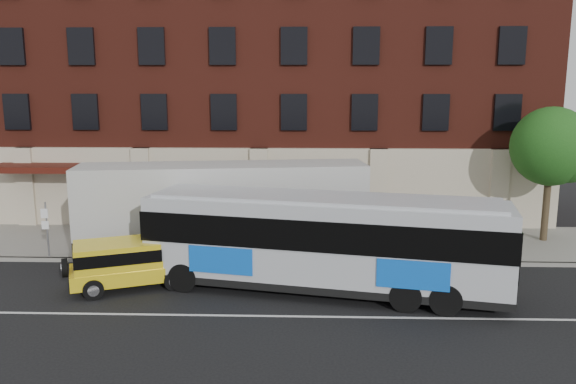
{
  "coord_description": "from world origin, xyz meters",
  "views": [
    {
      "loc": [
        2.38,
        -16.93,
        7.41
      ],
      "look_at": [
        1.66,
        5.5,
        3.13
      ],
      "focal_mm": 35.93,
      "sensor_mm": 36.0,
      "label": 1
    }
  ],
  "objects_px": {
    "sign_pole": "(46,227)",
    "shipping_container": "(224,212)",
    "street_tree": "(552,150)",
    "city_bus": "(324,239)",
    "yellow_suv": "(125,261)"
  },
  "relations": [
    {
      "from": "sign_pole",
      "to": "shipping_container",
      "type": "xyz_separation_m",
      "value": [
        7.36,
        0.77,
        0.54
      ]
    },
    {
      "from": "sign_pole",
      "to": "street_tree",
      "type": "height_order",
      "value": "street_tree"
    },
    {
      "from": "street_tree",
      "to": "city_bus",
      "type": "height_order",
      "value": "street_tree"
    },
    {
      "from": "city_bus",
      "to": "yellow_suv",
      "type": "bearing_deg",
      "value": 178.6
    },
    {
      "from": "street_tree",
      "to": "city_bus",
      "type": "relative_size",
      "value": 0.47
    },
    {
      "from": "yellow_suv",
      "to": "shipping_container",
      "type": "bearing_deg",
      "value": 52.11
    },
    {
      "from": "yellow_suv",
      "to": "sign_pole",
      "type": "bearing_deg",
      "value": 143.7
    },
    {
      "from": "yellow_suv",
      "to": "city_bus",
      "type": "bearing_deg",
      "value": -1.4
    },
    {
      "from": "sign_pole",
      "to": "city_bus",
      "type": "height_order",
      "value": "city_bus"
    },
    {
      "from": "sign_pole",
      "to": "shipping_container",
      "type": "height_order",
      "value": "shipping_container"
    },
    {
      "from": "street_tree",
      "to": "yellow_suv",
      "type": "height_order",
      "value": "street_tree"
    },
    {
      "from": "shipping_container",
      "to": "city_bus",
      "type": "bearing_deg",
      "value": -44.67
    },
    {
      "from": "shipping_container",
      "to": "yellow_suv",
      "type": "bearing_deg",
      "value": -127.89
    },
    {
      "from": "street_tree",
      "to": "yellow_suv",
      "type": "distance_m",
      "value": 19.2
    },
    {
      "from": "city_bus",
      "to": "yellow_suv",
      "type": "xyz_separation_m",
      "value": [
        -7.21,
        0.18,
        -0.93
      ]
    }
  ]
}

